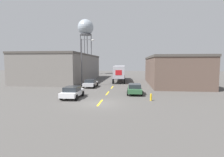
# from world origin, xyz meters

# --- Properties ---
(ground_plane) EXTENTS (160.00, 160.00, 0.00)m
(ground_plane) POSITION_xyz_m (0.00, 0.00, 0.00)
(ground_plane) COLOR #4C4947
(road_centerline) EXTENTS (0.20, 15.56, 0.01)m
(road_centerline) POSITION_xyz_m (0.00, 6.46, 0.00)
(road_centerline) COLOR yellow
(road_centerline) RESTS_ON ground_plane
(warehouse_left) EXTENTS (13.50, 25.73, 6.58)m
(warehouse_left) POSITION_xyz_m (-13.72, 24.74, 3.29)
(warehouse_left) COLOR slate
(warehouse_left) RESTS_ON ground_plane
(warehouse_right) EXTENTS (9.78, 18.33, 5.77)m
(warehouse_right) POSITION_xyz_m (11.86, 18.35, 2.89)
(warehouse_right) COLOR brown
(warehouse_right) RESTS_ON ground_plane
(semi_truck) EXTENTS (3.27, 14.38, 3.73)m
(semi_truck) POSITION_xyz_m (0.53, 24.35, 2.27)
(semi_truck) COLOR navy
(semi_truck) RESTS_ON ground_plane
(parked_car_left_near) EXTENTS (2.11, 4.33, 1.46)m
(parked_car_left_near) POSITION_xyz_m (-3.92, 2.51, 0.77)
(parked_car_left_near) COLOR silver
(parked_car_left_near) RESTS_ON ground_plane
(parked_car_left_far) EXTENTS (2.11, 4.33, 1.46)m
(parked_car_left_far) POSITION_xyz_m (-3.92, 12.39, 0.77)
(parked_car_left_far) COLOR #B2B2B7
(parked_car_left_far) RESTS_ON ground_plane
(parked_car_right_near) EXTENTS (2.11, 4.33, 1.46)m
(parked_car_right_near) POSITION_xyz_m (3.92, 6.18, 0.77)
(parked_car_right_near) COLOR #2D5B38
(parked_car_right_near) RESTS_ON ground_plane
(water_tower) EXTENTS (6.06, 6.06, 21.14)m
(water_tower) POSITION_xyz_m (-14.23, 48.60, 17.82)
(water_tower) COLOR #47474C
(water_tower) RESTS_ON ground_plane
(street_lamp) EXTENTS (2.57, 0.32, 8.92)m
(street_lamp) POSITION_xyz_m (-5.70, 13.91, 5.12)
(street_lamp) COLOR #4C4C51
(street_lamp) RESTS_ON ground_plane
(fire_hydrant) EXTENTS (0.22, 0.22, 0.85)m
(fire_hydrant) POSITION_xyz_m (5.75, 2.00, 0.42)
(fire_hydrant) COLOR gold
(fire_hydrant) RESTS_ON ground_plane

